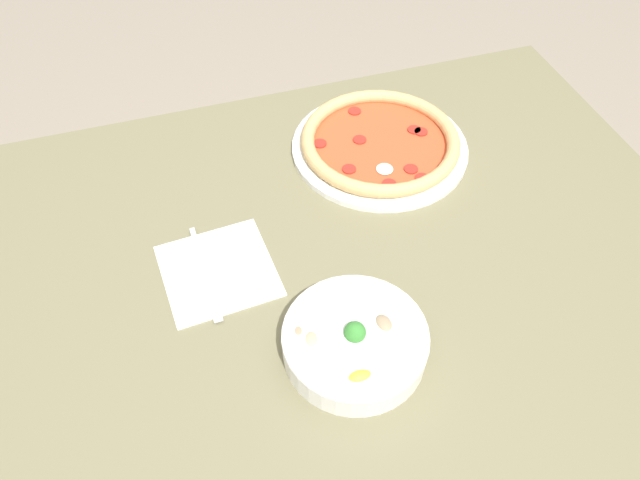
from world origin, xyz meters
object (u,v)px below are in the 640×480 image
(pizza, at_px, (380,143))
(bowl, at_px, (355,341))
(knife, at_px, (203,269))
(fork, at_px, (234,264))

(pizza, height_order, bowl, bowl)
(pizza, distance_m, knife, 0.43)
(pizza, xyz_separation_m, fork, (0.33, 0.20, -0.01))
(pizza, xyz_separation_m, bowl, (0.20, 0.41, 0.01))
(knife, bearing_deg, bowl, 38.47)
(bowl, bearing_deg, fork, -57.36)
(fork, bearing_deg, pizza, 119.11)
(fork, height_order, knife, same)
(bowl, bearing_deg, knife, -49.82)
(pizza, relative_size, fork, 1.99)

